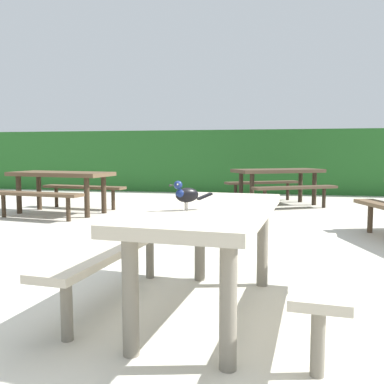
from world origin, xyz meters
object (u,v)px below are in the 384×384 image
object	(u,v)px
picnic_table_foreground	(210,233)
picnic_table_far_centre	(278,178)
bird_grackle	(186,194)
picnic_table_mid_right	(61,182)

from	to	relation	value
picnic_table_foreground	picnic_table_far_centre	world-z (taller)	same
picnic_table_foreground	bird_grackle	distance (m)	0.41
picnic_table_foreground	picnic_table_far_centre	bearing A→B (deg)	85.87
bird_grackle	picnic_table_mid_right	world-z (taller)	bird_grackle
bird_grackle	picnic_table_foreground	bearing A→B (deg)	67.70
bird_grackle	picnic_table_mid_right	distance (m)	5.44
picnic_table_foreground	bird_grackle	world-z (taller)	bird_grackle
picnic_table_foreground	picnic_table_mid_right	xyz separation A→B (m)	(-3.33, 4.11, 0.00)
picnic_table_mid_right	picnic_table_foreground	bearing A→B (deg)	-50.98
bird_grackle	picnic_table_mid_right	xyz separation A→B (m)	(-3.22, 4.38, -0.29)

